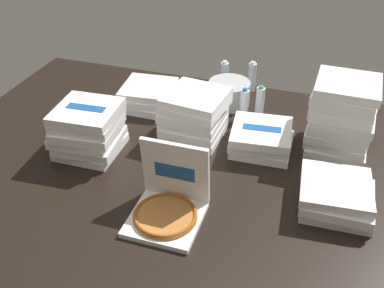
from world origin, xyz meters
The scene contains 15 objects.
ground_plane centered at (0.00, 0.00, -0.01)m, with size 3.20×2.40×0.02m, color black.
open_pizza_box centered at (0.03, -0.36, 0.08)m, with size 0.36×0.37×0.38m.
pizza_stack_left_near centered at (-0.62, 0.03, 0.15)m, with size 0.40×0.41×0.31m.
pizza_stack_right_mid centered at (0.37, 0.38, 0.08)m, with size 0.39×0.40×0.16m.
pizza_stack_left_far centered at (0.81, 0.53, 0.23)m, with size 0.40×0.41×0.46m.
pizza_stack_left_mid centered at (-0.50, 0.67, 0.08)m, with size 0.39×0.39×0.15m.
pizza_stack_right_near centered at (0.84, -0.04, 0.08)m, with size 0.39×0.38×0.15m.
pizza_stack_center_near centered at (-0.07, 0.39, 0.15)m, with size 0.40×0.40×0.31m.
ice_bucket centered at (0.04, 0.87, 0.09)m, with size 0.30×0.30×0.17m, color #B7BABF.
water_bottle_0 centered at (-0.19, 0.69, 0.11)m, with size 0.06×0.06×0.24m.
water_bottle_1 centered at (0.00, 0.68, 0.11)m, with size 0.06×0.06×0.24m.
water_bottle_2 centered at (0.15, 1.12, 0.11)m, with size 0.06×0.06×0.24m.
water_bottle_3 centered at (0.28, 0.76, 0.11)m, with size 0.06×0.06×0.24m.
water_bottle_4 centered at (-0.05, 1.07, 0.11)m, with size 0.06×0.06×0.24m.
water_bottle_5 centered at (0.19, 0.69, 0.11)m, with size 0.06×0.06×0.24m.
Camera 1 is at (0.68, -1.96, 1.62)m, focal length 42.57 mm.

